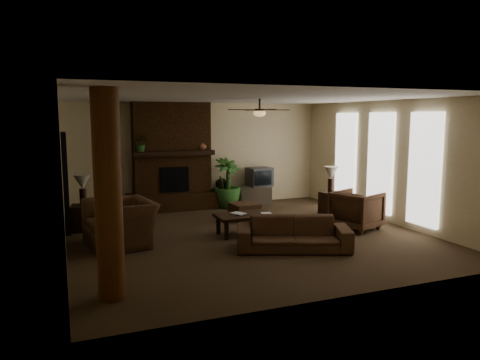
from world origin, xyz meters
name	(u,v)px	position (x,y,z in m)	size (l,w,h in m)	color
room_shell	(247,168)	(0.00, 0.00, 1.40)	(7.00, 7.00, 7.00)	#4C3926
fireplace	(172,166)	(-0.80, 3.22, 1.16)	(2.40, 0.70, 2.80)	#422711
windows	(380,163)	(3.45, 0.20, 1.35)	(0.08, 3.65, 2.35)	white
log_column	(108,196)	(-2.95, -2.40, 1.40)	(0.36, 0.36, 2.80)	brown
doorway	(65,182)	(-3.44, 1.80, 1.05)	(0.10, 1.00, 2.10)	black
ceiling_fan	(260,112)	(0.40, 0.30, 2.53)	(1.35, 1.35, 0.37)	#301F15
sofa	(293,228)	(0.39, -1.27, 0.40)	(2.06, 0.60, 0.80)	#4E3421
armchair_left	(120,215)	(-2.52, 0.20, 0.58)	(1.32, 0.86, 1.15)	#4E3421
armchair_right	(357,208)	(2.41, -0.39, 0.46)	(0.89, 0.84, 0.92)	#4E3421
coffee_table	(245,217)	(-0.02, 0.06, 0.37)	(1.20, 0.70, 0.43)	black
ottoman	(245,212)	(0.48, 1.33, 0.20)	(0.60, 0.60, 0.40)	#4E3421
tv_stand	(257,195)	(1.58, 3.13, 0.25)	(0.85, 0.50, 0.50)	silver
tv	(259,177)	(1.64, 3.08, 0.76)	(0.70, 0.59, 0.52)	#3D3D3F
floor_vase	(222,190)	(0.55, 3.15, 0.43)	(0.34, 0.34, 0.77)	black
floor_plant	(227,194)	(0.61, 2.90, 0.37)	(0.75, 1.33, 0.75)	#316127
side_table_left	(84,218)	(-3.12, 1.66, 0.28)	(0.50, 0.50, 0.55)	black
lamp_left	(82,184)	(-3.10, 1.70, 1.00)	(0.44, 0.44, 0.65)	#301F15
side_table_right	(332,203)	(2.79, 1.15, 0.28)	(0.50, 0.50, 0.55)	black
lamp_right	(331,175)	(2.74, 1.16, 1.00)	(0.44, 0.44, 0.65)	#301F15
mantel_plant	(141,145)	(-1.63, 3.02, 1.72)	(0.38, 0.42, 0.33)	#316127
mantel_vase	(202,146)	(-0.04, 3.02, 1.67)	(0.22, 0.23, 0.22)	brown
book_a	(235,208)	(-0.25, 0.06, 0.57)	(0.22, 0.03, 0.29)	#999999
book_b	(262,208)	(0.28, -0.09, 0.58)	(0.21, 0.02, 0.29)	#999999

